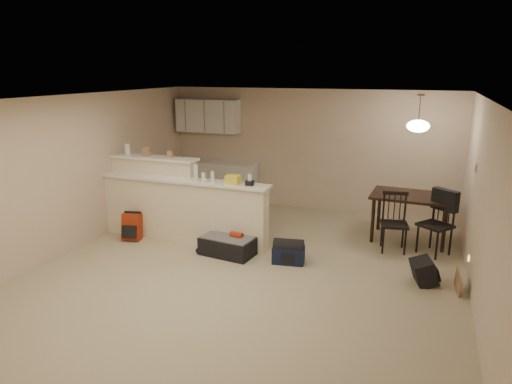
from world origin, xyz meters
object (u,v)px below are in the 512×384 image
at_px(dining_chair_near, 394,223).
at_px(navy_duffel, 288,255).
at_px(dining_chair_far, 435,224).
at_px(suitcase, 229,245).
at_px(pendant_lamp, 418,125).
at_px(black_daypack, 424,272).
at_px(dining_table, 411,200).
at_px(red_backpack, 132,227).

distance_m(dining_chair_near, navy_duffel, 1.84).
xyz_separation_m(dining_chair_far, suitcase, (-3.07, -1.16, -0.37)).
relative_size(pendant_lamp, dining_chair_near, 0.64).
xyz_separation_m(pendant_lamp, black_daypack, (0.28, -1.66, -1.82)).
bearing_deg(dining_table, pendant_lamp, 0.00).
bearing_deg(black_daypack, suitcase, 74.55).
relative_size(dining_chair_near, dining_chair_far, 0.94).
bearing_deg(pendant_lamp, dining_chair_far, -51.15).
bearing_deg(dining_table, red_backpack, -157.02).
height_order(dining_table, pendant_lamp, pendant_lamp).
relative_size(pendant_lamp, dining_chair_far, 0.60).
bearing_deg(dining_chair_far, dining_table, 165.52).
relative_size(pendant_lamp, black_daypack, 1.63).
bearing_deg(pendant_lamp, dining_chair_near, -109.77).
distance_m(suitcase, red_backpack, 1.84).
relative_size(dining_table, pendant_lamp, 2.17).
bearing_deg(dining_table, suitcase, -145.35).
height_order(pendant_lamp, red_backpack, pendant_lamp).
height_order(suitcase, red_backpack, red_backpack).
xyz_separation_m(dining_table, pendant_lamp, (0.00, 0.00, 1.27)).
distance_m(dining_chair_near, red_backpack, 4.43).
distance_m(pendant_lamp, dining_chair_far, 1.61).
bearing_deg(navy_duffel, pendant_lamp, 35.37).
bearing_deg(suitcase, dining_chair_near, 30.44).
height_order(dining_chair_near, red_backpack, dining_chair_near).
bearing_deg(navy_duffel, dining_chair_near, 26.77).
height_order(red_backpack, navy_duffel, red_backpack).
relative_size(dining_chair_near, black_daypack, 2.54).
height_order(dining_table, black_daypack, dining_table).
height_order(suitcase, navy_duffel, suitcase).
bearing_deg(dining_chair_far, navy_duffel, -114.12).
height_order(dining_chair_far, red_backpack, dining_chair_far).
bearing_deg(black_daypack, navy_duffel, 74.55).
height_order(dining_chair_far, navy_duffel, dining_chair_far).
height_order(dining_chair_near, suitcase, dining_chair_near).
xyz_separation_m(dining_chair_near, black_daypack, (0.50, -1.07, -0.31)).
distance_m(dining_table, dining_chair_far, 0.68).
bearing_deg(suitcase, pendant_lamp, 38.84).
distance_m(dining_table, black_daypack, 1.77).
bearing_deg(dining_table, navy_duffel, -132.39).
relative_size(pendant_lamp, red_backpack, 1.34).
distance_m(dining_chair_far, red_backpack, 5.05).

